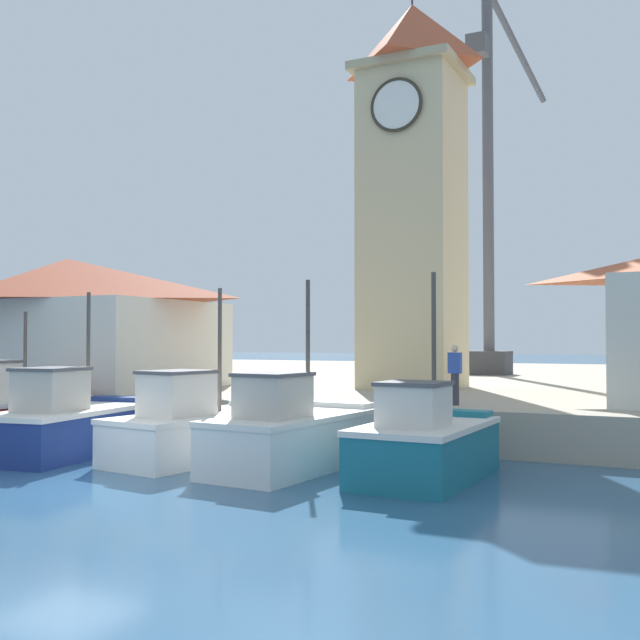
% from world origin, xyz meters
% --- Properties ---
extents(ground_plane, '(300.00, 300.00, 0.00)m').
position_xyz_m(ground_plane, '(0.00, 0.00, 0.00)').
color(ground_plane, '#2D567A').
extents(quay_wharf, '(120.00, 40.00, 1.15)m').
position_xyz_m(quay_wharf, '(0.00, 27.21, 0.57)').
color(quay_wharf, '#A89E89').
rests_on(quay_wharf, ground).
extents(fishing_boat_far_left, '(2.31, 4.97, 3.72)m').
position_xyz_m(fishing_boat_far_left, '(-6.21, 3.91, 0.79)').
color(fishing_boat_far_left, '#AD2823').
rests_on(fishing_boat_far_left, ground).
extents(fishing_boat_left_outer, '(2.80, 5.28, 4.15)m').
position_xyz_m(fishing_boat_left_outer, '(-3.08, 3.18, 0.76)').
color(fishing_boat_left_outer, navy).
rests_on(fishing_boat_left_outer, ground).
extents(fishing_boat_left_inner, '(2.72, 5.26, 4.20)m').
position_xyz_m(fishing_boat_left_inner, '(0.26, 4.04, 0.73)').
color(fishing_boat_left_inner, silver).
rests_on(fishing_boat_left_inner, ground).
extents(fishing_boat_mid_left, '(2.39, 4.95, 4.29)m').
position_xyz_m(fishing_boat_mid_left, '(2.97, 3.75, 0.77)').
color(fishing_boat_mid_left, silver).
rests_on(fishing_boat_mid_left, ground).
extents(fishing_boat_center, '(2.23, 4.20, 4.34)m').
position_xyz_m(fishing_boat_center, '(6.03, 3.87, 0.73)').
color(fishing_boat_center, '#196B7F').
rests_on(fishing_boat_center, ground).
extents(clock_tower, '(3.76, 3.76, 15.76)m').
position_xyz_m(clock_tower, '(1.92, 14.95, 8.59)').
color(clock_tower, beige).
rests_on(clock_tower, quay_wharf).
extents(warehouse_left, '(11.15, 7.04, 4.87)m').
position_xyz_m(warehouse_left, '(-10.42, 10.34, 3.64)').
color(warehouse_left, silver).
rests_on(warehouse_left, quay_wharf).
extents(port_crane_near, '(2.41, 11.22, 20.18)m').
position_xyz_m(port_crane_near, '(1.83, 27.43, 9.11)').
color(port_crane_near, '#353539').
rests_on(port_crane_near, quay_wharf).
extents(dock_worker_near_tower, '(0.34, 0.22, 1.62)m').
position_xyz_m(dock_worker_near_tower, '(5.31, 8.57, 1.99)').
color(dock_worker_near_tower, '#33333D').
rests_on(dock_worker_near_tower, quay_wharf).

